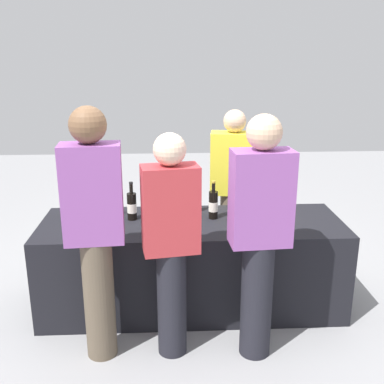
% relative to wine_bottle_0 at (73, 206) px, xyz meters
% --- Properties ---
extents(ground_plane, '(12.00, 12.00, 0.00)m').
position_rel_wine_bottle_0_xyz_m(ground_plane, '(0.95, -0.10, -0.85)').
color(ground_plane, gray).
extents(tasting_table, '(2.42, 0.80, 0.74)m').
position_rel_wine_bottle_0_xyz_m(tasting_table, '(0.95, -0.10, -0.48)').
color(tasting_table, black).
rests_on(tasting_table, ground_plane).
extents(wine_bottle_0, '(0.08, 0.08, 0.32)m').
position_rel_wine_bottle_0_xyz_m(wine_bottle_0, '(0.00, 0.00, 0.00)').
color(wine_bottle_0, black).
rests_on(wine_bottle_0, tasting_table).
extents(wine_bottle_1, '(0.07, 0.07, 0.31)m').
position_rel_wine_bottle_0_xyz_m(wine_bottle_1, '(0.25, 0.02, 0.00)').
color(wine_bottle_1, black).
rests_on(wine_bottle_1, tasting_table).
extents(wine_bottle_2, '(0.08, 0.08, 0.31)m').
position_rel_wine_bottle_0_xyz_m(wine_bottle_2, '(0.47, -0.02, 0.00)').
color(wine_bottle_2, black).
rests_on(wine_bottle_2, tasting_table).
extents(wine_bottle_3, '(0.08, 0.08, 0.32)m').
position_rel_wine_bottle_0_xyz_m(wine_bottle_3, '(0.61, 0.03, -0.00)').
color(wine_bottle_3, black).
rests_on(wine_bottle_3, tasting_table).
extents(wine_bottle_4, '(0.07, 0.07, 0.34)m').
position_rel_wine_bottle_0_xyz_m(wine_bottle_4, '(0.95, 0.11, 0.01)').
color(wine_bottle_4, black).
rests_on(wine_bottle_4, tasting_table).
extents(wine_bottle_5, '(0.07, 0.07, 0.32)m').
position_rel_wine_bottle_0_xyz_m(wine_bottle_5, '(1.13, -0.03, 0.00)').
color(wine_bottle_5, black).
rests_on(wine_bottle_5, tasting_table).
extents(wine_glass_0, '(0.07, 0.07, 0.15)m').
position_rel_wine_bottle_0_xyz_m(wine_glass_0, '(0.11, -0.26, -0.00)').
color(wine_glass_0, silver).
rests_on(wine_glass_0, tasting_table).
extents(wine_glass_1, '(0.08, 0.08, 0.15)m').
position_rel_wine_bottle_0_xyz_m(wine_glass_1, '(0.32, -0.32, -0.01)').
color(wine_glass_1, silver).
rests_on(wine_glass_1, tasting_table).
extents(wine_glass_2, '(0.07, 0.07, 0.15)m').
position_rel_wine_bottle_0_xyz_m(wine_glass_2, '(0.61, -0.28, -0.01)').
color(wine_glass_2, silver).
rests_on(wine_glass_2, tasting_table).
extents(wine_glass_3, '(0.08, 0.08, 0.15)m').
position_rel_wine_bottle_0_xyz_m(wine_glass_3, '(0.72, -0.28, -0.01)').
color(wine_glass_3, silver).
rests_on(wine_glass_3, tasting_table).
extents(wine_glass_4, '(0.06, 0.06, 0.12)m').
position_rel_wine_bottle_0_xyz_m(wine_glass_4, '(1.36, -0.21, -0.03)').
color(wine_glass_4, silver).
rests_on(wine_glass_4, tasting_table).
extents(server_pouring, '(0.46, 0.29, 1.55)m').
position_rel_wine_bottle_0_xyz_m(server_pouring, '(1.38, 0.58, -0.03)').
color(server_pouring, brown).
rests_on(server_pouring, ground_plane).
extents(guest_0, '(0.39, 0.24, 1.74)m').
position_rel_wine_bottle_0_xyz_m(guest_0, '(0.29, -0.73, 0.10)').
color(guest_0, brown).
rests_on(guest_0, ground_plane).
extents(guest_1, '(0.39, 0.26, 1.57)m').
position_rel_wine_bottle_0_xyz_m(guest_1, '(0.78, -0.73, 0.00)').
color(guest_1, black).
rests_on(guest_1, ground_plane).
extents(guest_2, '(0.40, 0.24, 1.69)m').
position_rel_wine_bottle_0_xyz_m(guest_2, '(1.36, -0.77, 0.07)').
color(guest_2, black).
rests_on(guest_2, ground_plane).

